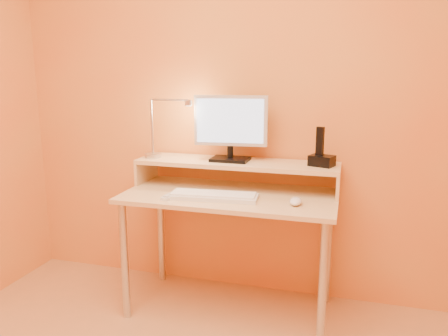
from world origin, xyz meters
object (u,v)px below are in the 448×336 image
(mouse, at_px, (296,201))
(remote_control, at_px, (172,196))
(monitor_panel, at_px, (231,121))
(keyboard, at_px, (213,197))
(phone_dock, at_px, (322,161))
(lamp_base, at_px, (153,155))

(mouse, relative_size, remote_control, 0.69)
(monitor_panel, bearing_deg, remote_control, -133.55)
(monitor_panel, bearing_deg, keyboard, -100.13)
(phone_dock, xyz_separation_m, remote_control, (-0.78, -0.31, -0.18))
(lamp_base, distance_m, mouse, 0.95)
(mouse, xyz_separation_m, remote_control, (-0.67, -0.05, -0.01))
(phone_dock, bearing_deg, mouse, -93.13)
(lamp_base, bearing_deg, monitor_panel, 4.69)
(monitor_panel, height_order, remote_control, monitor_panel)
(phone_dock, relative_size, mouse, 1.17)
(lamp_base, distance_m, remote_control, 0.40)
(phone_dock, xyz_separation_m, keyboard, (-0.55, -0.27, -0.18))
(lamp_base, bearing_deg, keyboard, -27.23)
(monitor_panel, xyz_separation_m, remote_control, (-0.25, -0.32, -0.39))
(remote_control, bearing_deg, lamp_base, 138.63)
(lamp_base, xyz_separation_m, remote_control, (0.24, -0.28, -0.16))
(monitor_panel, relative_size, phone_dock, 3.33)
(lamp_base, distance_m, phone_dock, 1.02)
(phone_dock, height_order, remote_control, phone_dock)
(monitor_panel, height_order, mouse, monitor_panel)
(keyboard, height_order, remote_control, keyboard)
(remote_control, bearing_deg, mouse, 12.75)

